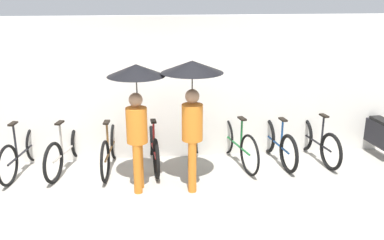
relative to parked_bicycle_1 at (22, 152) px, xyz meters
name	(u,v)px	position (x,y,z in m)	size (l,w,h in m)	color
ground_plane	(157,214)	(2.24, -1.72, -0.36)	(30.00, 30.00, 0.00)	#9E998E
back_wall	(151,90)	(2.24, 0.42, 0.93)	(15.23, 0.12, 2.59)	silver
parked_bicycle_1	(22,152)	(0.00, 0.00, 0.00)	(0.47, 1.69, 1.06)	black
parked_bicycle_2	(67,149)	(0.75, 0.04, 0.00)	(0.59, 1.73, 1.03)	black
parked_bicycle_3	(110,149)	(1.49, -0.05, 0.01)	(0.44, 1.71, 1.03)	black
parked_bicycle_4	(153,147)	(2.24, 0.02, 0.00)	(0.44, 1.73, 0.99)	black
parked_bicycle_5	(195,143)	(2.98, 0.03, 0.02)	(0.55, 1.75, 1.00)	black
parked_bicycle_6	(236,143)	(3.73, -0.02, 0.01)	(0.54, 1.74, 1.00)	black
parked_bicycle_7	(277,143)	(4.47, -0.04, -0.01)	(0.44, 1.63, 1.01)	black
parked_bicycle_8	(316,141)	(5.22, 0.00, -0.01)	(0.44, 1.63, 1.00)	black
pedestrian_leading	(136,97)	(2.00, -0.84, 1.13)	(0.87, 0.87, 1.97)	#C66B1E
pedestrian_center	(192,92)	(2.83, -0.89, 1.20)	(0.94, 0.94, 2.02)	#C66B1E
motorcycle	(381,136)	(6.48, 0.03, 0.04)	(0.58, 2.09, 0.92)	black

